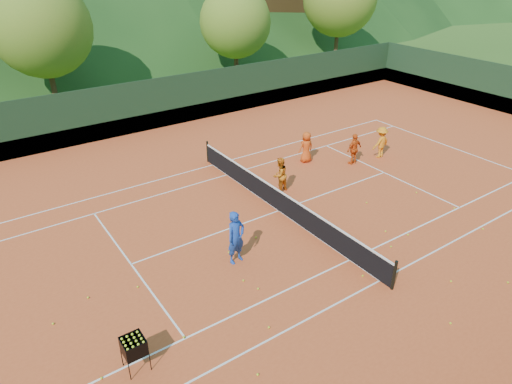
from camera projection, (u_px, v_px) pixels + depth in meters
ground at (279, 211)px, 18.93m from camera, size 400.00×400.00×0.00m
clay_court at (279, 211)px, 18.93m from camera, size 40.00×24.00×0.02m
coach at (236, 237)px, 15.44m from camera, size 0.78×0.58×1.95m
student_a at (280, 175)px, 20.05m from camera, size 0.89×0.76×1.62m
student_b at (354, 149)px, 22.66m from camera, size 0.95×0.43×1.60m
student_c at (306, 147)px, 22.89m from camera, size 0.81×0.56×1.59m
student_d at (381, 142)px, 23.39m from camera, size 1.08×0.66×1.63m
tennis_ball_0 at (454, 208)px, 19.04m from camera, size 0.07×0.07×0.07m
tennis_ball_1 at (101, 378)px, 11.53m from camera, size 0.07×0.07×0.07m
tennis_ball_2 at (483, 229)px, 17.63m from camera, size 0.07×0.07×0.07m
tennis_ball_3 at (258, 375)px, 11.62m from camera, size 0.07×0.07×0.07m
tennis_ball_4 at (229, 252)px, 16.28m from camera, size 0.07×0.07×0.07m
tennis_ball_5 at (391, 247)px, 16.59m from camera, size 0.07×0.07×0.07m
tennis_ball_6 at (138, 287)px, 14.62m from camera, size 0.07×0.07×0.07m
tennis_ball_7 at (88, 298)px, 14.18m from camera, size 0.07×0.07×0.07m
tennis_ball_9 at (256, 237)px, 17.12m from camera, size 0.07×0.07×0.07m
tennis_ball_10 at (258, 289)px, 14.54m from camera, size 0.07×0.07×0.07m
tennis_ball_11 at (408, 235)px, 17.27m from camera, size 0.07×0.07×0.07m
tennis_ball_12 at (363, 276)px, 15.11m from camera, size 0.07×0.07×0.07m
tennis_ball_13 at (53, 324)px, 13.19m from camera, size 0.07×0.07×0.07m
tennis_ball_14 at (243, 281)px, 14.90m from camera, size 0.07×0.07×0.07m
tennis_ball_15 at (367, 203)px, 19.44m from camera, size 0.07×0.07×0.07m
tennis_ball_17 at (451, 323)px, 13.21m from camera, size 0.07×0.07×0.07m
tennis_ball_18 at (451, 281)px, 14.87m from camera, size 0.07×0.07×0.07m
tennis_ball_20 at (269, 327)px, 13.06m from camera, size 0.07×0.07×0.07m
tennis_ball_21 at (416, 193)px, 20.24m from camera, size 0.07×0.07×0.07m
tennis_ball_22 at (184, 337)px, 12.74m from camera, size 0.07×0.07×0.07m
tennis_ball_23 at (386, 231)px, 17.49m from camera, size 0.07×0.07×0.07m
tennis_ball_24 at (508, 282)px, 14.81m from camera, size 0.07×0.07×0.07m
court_lines at (279, 211)px, 18.92m from camera, size 23.83×11.03×0.00m
tennis_net at (279, 200)px, 18.69m from camera, size 0.10×12.07×1.10m
perimeter_fence at (280, 184)px, 18.33m from camera, size 40.40×24.24×3.00m
ball_hopper at (134, 347)px, 11.51m from camera, size 0.57×0.57×1.00m
chalet_mid at (118, 2)px, 44.22m from camera, size 12.65×8.82×11.45m
tree_b at (41, 27)px, 28.97m from camera, size 6.40×6.40×8.40m
tree_c at (235, 22)px, 35.56m from camera, size 5.60×5.60×7.35m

